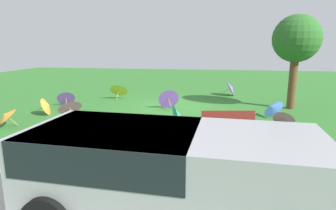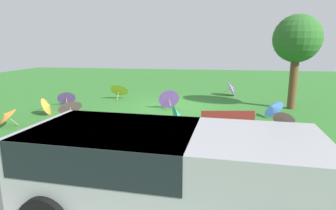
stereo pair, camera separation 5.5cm
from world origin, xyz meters
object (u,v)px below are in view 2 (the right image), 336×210
van_dark (159,167)px  parasol_purple_1 (66,97)px  parasol_purple_0 (169,98)px  parasol_purple_2 (232,88)px  parasol_pink_5 (284,118)px  shade_tree (297,40)px  parasol_orange_0 (6,115)px  parasol_blue_1 (272,108)px  park_bench (227,124)px  parasol_orange_1 (48,106)px  parasol_pink_0 (70,106)px  parasol_teal_1 (178,115)px  parasol_yellow_0 (119,89)px

van_dark → parasol_purple_1: size_ratio=4.64×
parasol_purple_0 → parasol_purple_2: (-3.01, -3.76, -0.04)m
parasol_pink_5 → shade_tree: bearing=-107.6°
van_dark → parasol_pink_5: bearing=-118.9°
van_dark → parasol_purple_0: (1.20, -8.26, -0.45)m
parasol_orange_0 → parasol_pink_5: size_ratio=1.07×
parasol_blue_1 → park_bench: bearing=57.0°
van_dark → parasol_orange_1: size_ratio=5.82×
parasol_purple_2 → parasol_pink_5: bearing=103.3°
parasol_pink_0 → parasol_teal_1: (-4.25, 0.33, -0.10)m
parasol_teal_1 → parasol_pink_5: 3.69m
shade_tree → parasol_pink_0: 9.83m
parasol_purple_1 → van_dark: bearing=126.9°
parasol_purple_2 → parasol_pink_5: parasol_purple_2 is taller
van_dark → parasol_pink_5: van_dark is taller
parasol_pink_5 → parasol_orange_0: bearing=9.0°
parasol_orange_0 → parasol_blue_1: parasol_blue_1 is taller
parasol_teal_1 → parasol_yellow_0: parasol_yellow_0 is taller
parasol_pink_0 → parasol_teal_1: bearing=175.6°
parasol_pink_0 → parasol_orange_1: (1.24, -0.49, -0.13)m
parasol_pink_0 → parasol_yellow_0: size_ratio=1.23×
parasol_orange_0 → parasol_pink_5: (-9.55, -1.51, -0.09)m
parasol_orange_0 → parasol_purple_0: bearing=-142.6°
van_dark → parasol_purple_2: size_ratio=5.08×
parasol_blue_1 → parasol_purple_2: parasol_purple_2 is taller
parasol_purple_0 → parasol_pink_5: bearing=151.9°
shade_tree → parasol_pink_5: bearing=72.4°
park_bench → parasol_teal_1: park_bench is taller
parasol_yellow_0 → van_dark: bearing=112.3°
park_bench → parasol_blue_1: park_bench is taller
parasol_purple_0 → parasol_pink_5: 5.05m
parasol_pink_0 → parasol_orange_0: bearing=40.9°
parasol_pink_5 → park_bench: bearing=37.0°
park_bench → parasol_blue_1: (-1.87, -2.89, -0.06)m
parasol_blue_1 → shade_tree: bearing=-122.5°
park_bench → parasol_orange_1: bearing=-15.0°
van_dark → shade_tree: bearing=-115.2°
van_dark → parasol_orange_0: (6.30, -4.37, -0.49)m
parasol_purple_1 → parasol_pink_5: size_ratio=1.12×
park_bench → parasol_purple_2: size_ratio=1.79×
van_dark → parasol_pink_5: (-3.25, -5.88, -0.58)m
shade_tree → parasol_teal_1: shade_tree is taller
van_dark → shade_tree: (-4.25, -9.05, 2.11)m
parasol_pink_0 → parasol_purple_1: parasol_pink_0 is taller
parasol_purple_0 → parasol_teal_1: 2.91m
shade_tree → parasol_purple_1: 10.72m
parasol_teal_1 → park_bench: bearing=146.6°
shade_tree → parasol_purple_1: shade_tree is taller
parasol_purple_0 → parasol_yellow_0: (2.93, -1.81, 0.06)m
parasol_teal_1 → parasol_blue_1: bearing=-153.0°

